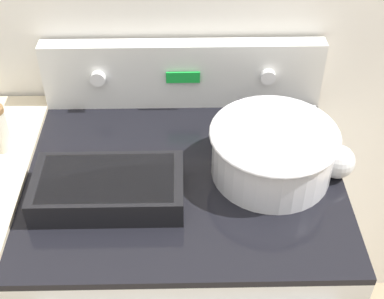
{
  "coord_description": "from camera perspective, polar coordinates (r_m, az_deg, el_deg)",
  "views": [
    {
      "loc": [
        0.0,
        -0.63,
        1.79
      ],
      "look_at": [
        0.02,
        0.33,
        0.98
      ],
      "focal_mm": 50.0,
      "sensor_mm": 36.0,
      "label": 1
    }
  ],
  "objects": [
    {
      "name": "stove_range",
      "position": [
        1.63,
        -0.71,
        -14.42
      ],
      "size": [
        0.75,
        0.66,
        0.92
      ],
      "color": "silver",
      "rests_on": "ground_plane"
    },
    {
      "name": "control_panel",
      "position": [
        1.46,
        -1.01,
        8.05
      ],
      "size": [
        0.75,
        0.07,
        0.19
      ],
      "color": "silver",
      "rests_on": "stove_range"
    },
    {
      "name": "mixing_bowl",
      "position": [
        1.26,
        8.56,
        -0.03
      ],
      "size": [
        0.3,
        0.3,
        0.12
      ],
      "color": "silver",
      "rests_on": "stove_range"
    },
    {
      "name": "casserole_dish",
      "position": [
        1.21,
        -8.97,
        -3.97
      ],
      "size": [
        0.34,
        0.18,
        0.07
      ],
      "color": "black",
      "rests_on": "stove_range"
    },
    {
      "name": "ladle",
      "position": [
        1.31,
        15.09,
        -1.0
      ],
      "size": [
        0.08,
        0.31,
        0.08
      ],
      "color": "#B7B7B7",
      "rests_on": "stove_range"
    }
  ]
}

